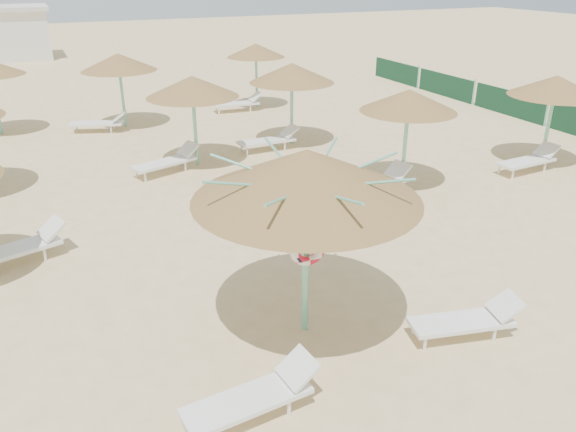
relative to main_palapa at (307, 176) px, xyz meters
name	(u,v)px	position (x,y,z in m)	size (l,w,h in m)	color
ground	(311,332)	(0.06, -0.14, -2.75)	(120.00, 120.00, 0.00)	#E1C089
main_palapa	(307,176)	(0.00, 0.00, 0.00)	(3.53, 3.53, 3.16)	#6DBDA2
lounger_main_a	(256,396)	(-1.48, -1.52, -2.42)	(1.95, 0.75, 0.69)	white
lounger_main_b	(468,320)	(2.35, -1.30, -2.43)	(1.91, 0.94, 0.67)	white
palapa_field	(198,85)	(1.03, 9.51, -0.43)	(19.58, 13.81, 2.71)	#6DBDA2
windbreak_fence	(510,103)	(14.06, 9.82, -2.25)	(0.08, 19.84, 1.10)	#194D35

